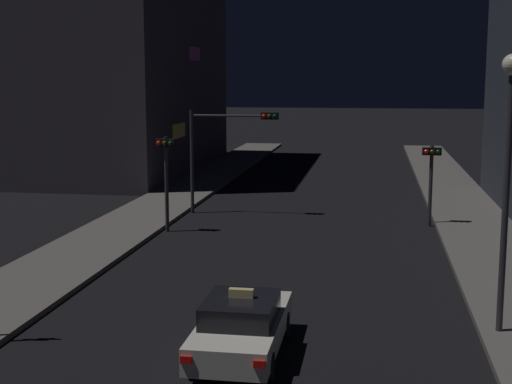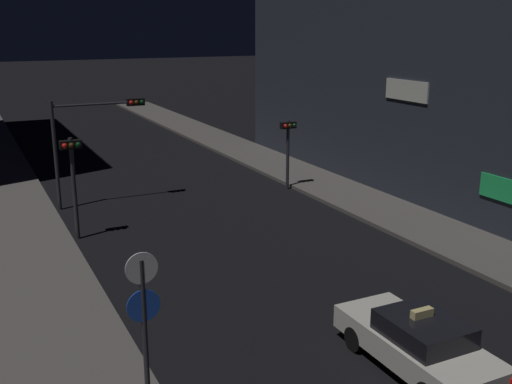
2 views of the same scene
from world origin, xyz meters
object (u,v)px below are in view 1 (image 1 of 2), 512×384
traffic_light_right_kerb (431,168)px  street_lamp_near_block (509,142)px  traffic_light_overhead (226,139)px  taxi (242,325)px  traffic_light_left_kerb (166,164)px

traffic_light_right_kerb → street_lamp_near_block: size_ratio=0.52×
traffic_light_right_kerb → street_lamp_near_block: street_lamp_near_block is taller
traffic_light_overhead → traffic_light_right_kerb: (9.24, -1.42, -1.04)m
traffic_light_overhead → traffic_light_right_kerb: bearing=-8.8°
taxi → traffic_light_right_kerb: traffic_light_right_kerb is taller
traffic_light_left_kerb → street_lamp_near_block: bearing=-43.0°
traffic_light_right_kerb → street_lamp_near_block: 13.91m
taxi → traffic_light_right_kerb: (5.32, 15.94, 1.79)m
traffic_light_right_kerb → street_lamp_near_block: bearing=-86.9°
traffic_light_overhead → traffic_light_right_kerb: traffic_light_overhead is taller
traffic_light_overhead → traffic_light_left_kerb: traffic_light_overhead is taller
taxi → traffic_light_right_kerb: size_ratio=1.27×
traffic_light_overhead → street_lamp_near_block: street_lamp_near_block is taller
traffic_light_left_kerb → traffic_light_right_kerb: 11.25m
traffic_light_left_kerb → taxi: bearing=-67.0°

